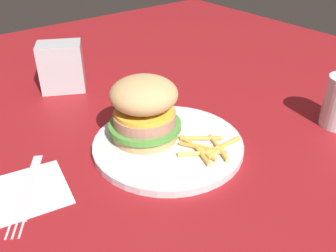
# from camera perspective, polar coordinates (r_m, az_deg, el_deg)

# --- Properties ---
(ground_plane) EXTENTS (1.60, 1.60, 0.00)m
(ground_plane) POSITION_cam_1_polar(r_m,az_deg,el_deg) (0.61, -1.98, -3.64)
(ground_plane) COLOR maroon
(plate) EXTENTS (0.25, 0.25, 0.01)m
(plate) POSITION_cam_1_polar(r_m,az_deg,el_deg) (0.62, -0.00, -2.86)
(plate) COLOR silver
(plate) RESTS_ON ground_plane
(sandwich) EXTENTS (0.12, 0.12, 0.11)m
(sandwich) POSITION_cam_1_polar(r_m,az_deg,el_deg) (0.60, -3.37, 2.81)
(sandwich) COLOR tan
(sandwich) RESTS_ON plate
(fries_pile) EXTENTS (0.11, 0.10, 0.01)m
(fries_pile) POSITION_cam_1_polar(r_m,az_deg,el_deg) (0.59, 6.12, -3.39)
(fries_pile) COLOR gold
(fries_pile) RESTS_ON plate
(napkin) EXTENTS (0.13, 0.13, 0.00)m
(napkin) POSITION_cam_1_polar(r_m,az_deg,el_deg) (0.57, -21.00, -9.44)
(napkin) COLOR white
(napkin) RESTS_ON ground_plane
(fork) EXTENTS (0.11, 0.16, 0.00)m
(fork) POSITION_cam_1_polar(r_m,az_deg,el_deg) (0.56, -21.08, -9.35)
(fork) COLOR silver
(fork) RESTS_ON napkin
(napkin_dispenser) EXTENTS (0.11, 0.10, 0.10)m
(napkin_dispenser) POSITION_cam_1_polar(r_m,az_deg,el_deg) (0.83, -16.14, 8.77)
(napkin_dispenser) COLOR #B7BABF
(napkin_dispenser) RESTS_ON ground_plane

